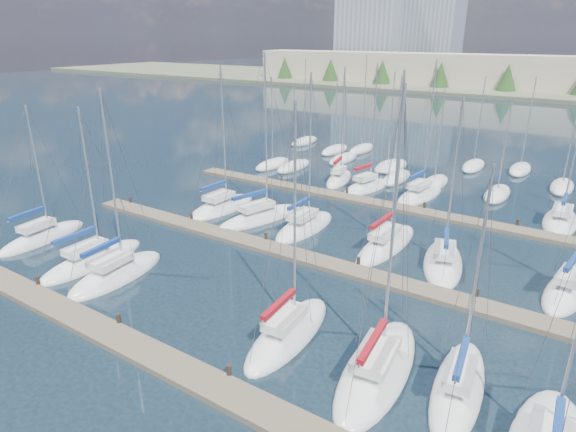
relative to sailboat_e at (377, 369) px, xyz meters
The scene contains 22 objects.
ground 53.55m from the sailboat_e, 100.36° to the left, with size 400.00×400.00×0.00m, color #1A2935.
dock_near 10.99m from the sailboat_e, 151.14° to the right, with size 44.00×1.93×1.10m.
dock_mid 12.97m from the sailboat_e, 137.91° to the left, with size 44.00×1.93×1.10m.
dock_far 24.65m from the sailboat_e, 112.99° to the left, with size 44.00×1.93×1.10m.
sailboat_e is the anchor object (origin of this frame).
sailboat_n 32.71m from the sailboat_e, 121.03° to the left, with size 3.60×7.37×12.99m.
sailboat_d 5.26m from the sailboat_e, behind, with size 3.16×8.25×13.26m.
sailboat_c 18.80m from the sailboat_e, behind, with size 3.70×8.09×13.13m.
sailboat_j 18.71m from the sailboat_e, 132.47° to the left, with size 2.88×8.01×13.45m.
sailboat_o 29.92m from the sailboat_e, 115.74° to the left, with size 3.95×7.48×13.46m.
sailboat_l 13.36m from the sailboat_e, 93.46° to the left, with size 4.72×8.54×12.39m.
sailboat_b 21.93m from the sailboat_e, behind, with size 2.89×8.55×11.75m.
sailboat_i 21.73m from the sailboat_e, 141.67° to the left, with size 4.88×9.54×14.86m.
sailboat_k 15.13m from the sailboat_e, 111.00° to the left, with size 2.77×9.24×13.86m.
sailboat_a 28.91m from the sailboat_e, behind, with size 3.32×7.99×11.30m.
sailboat_q 27.55m from the sailboat_e, 78.95° to the left, with size 2.87×7.77×11.34m.
sailboat_p 28.53m from the sailboat_e, 105.03° to the left, with size 3.63×8.48×13.93m.
sailboat_h 25.71m from the sailboat_e, 147.72° to the left, with size 3.25×8.21×13.67m.
sailboat_f 3.74m from the sailboat_e, 12.30° to the left, with size 3.06×7.99×11.37m.
sailboat_m 15.50m from the sailboat_e, 63.17° to the left, with size 3.43×7.98×10.98m.
distant_boats 39.03m from the sailboat_e, 110.97° to the left, with size 36.93×20.75×13.30m.
shoreline 144.47m from the sailboat_e, 99.14° to the left, with size 400.00×60.00×38.00m.
Camera 1 is at (16.59, -11.09, 15.41)m, focal length 30.00 mm.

